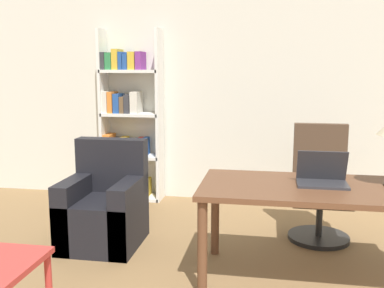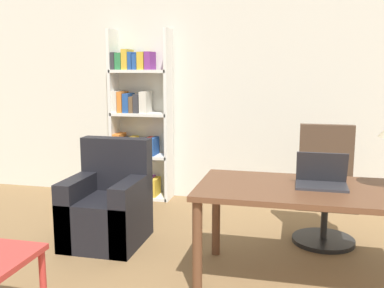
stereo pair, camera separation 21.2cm
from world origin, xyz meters
name	(u,v)px [view 1 (the left image)]	position (x,y,z in m)	size (l,w,h in m)	color
wall_back	(264,88)	(0.00, 4.53, 1.35)	(8.00, 0.06, 2.70)	silver
desk	(314,198)	(0.42, 2.50, 0.64)	(1.67, 0.84, 0.73)	brown
laptop	(322,177)	(0.48, 2.55, 0.79)	(0.36, 0.25, 0.25)	#2D2D33
office_chair	(320,189)	(0.56, 3.42, 0.46)	(0.56, 0.56, 1.06)	black
armchair	(104,210)	(-1.37, 2.91, 0.31)	(0.66, 0.70, 0.93)	black
bookshelf	(128,126)	(-1.60, 4.34, 0.90)	(0.73, 0.28, 2.03)	white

